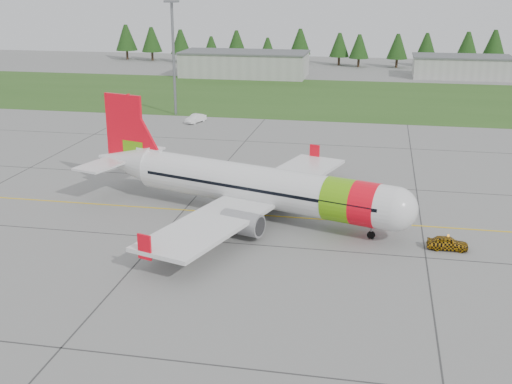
# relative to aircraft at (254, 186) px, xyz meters

# --- Properties ---
(ground) EXTENTS (320.00, 320.00, 0.00)m
(ground) POSITION_rel_aircraft_xyz_m (7.23, -7.64, -3.33)
(ground) COLOR gray
(ground) RESTS_ON ground
(aircraft) EXTENTS (36.97, 34.98, 11.53)m
(aircraft) POSITION_rel_aircraft_xyz_m (0.00, 0.00, 0.00)
(aircraft) COLOR silver
(aircraft) RESTS_ON ground
(follow_me_car) EXTENTS (1.28, 1.51, 3.73)m
(follow_me_car) POSITION_rel_aircraft_xyz_m (19.25, -5.30, -1.46)
(follow_me_car) COLOR #CD8C0B
(follow_me_car) RESTS_ON ground
(service_van) EXTENTS (1.98, 1.94, 4.46)m
(service_van) POSITION_rel_aircraft_xyz_m (-19.18, 44.25, -1.09)
(service_van) COLOR white
(service_van) RESTS_ON ground
(grass_strip) EXTENTS (320.00, 50.00, 0.03)m
(grass_strip) POSITION_rel_aircraft_xyz_m (7.23, 74.36, -3.31)
(grass_strip) COLOR #30561E
(grass_strip) RESTS_ON ground
(taxi_guideline) EXTENTS (120.00, 0.25, 0.02)m
(taxi_guideline) POSITION_rel_aircraft_xyz_m (7.23, 0.36, -3.31)
(taxi_guideline) COLOR gold
(taxi_guideline) RESTS_ON ground
(hangar_west) EXTENTS (32.00, 14.00, 6.00)m
(hangar_west) POSITION_rel_aircraft_xyz_m (-22.77, 102.36, -0.33)
(hangar_west) COLOR #A8A8A3
(hangar_west) RESTS_ON ground
(hangar_east) EXTENTS (24.00, 12.00, 5.20)m
(hangar_east) POSITION_rel_aircraft_xyz_m (32.23, 110.36, -0.73)
(hangar_east) COLOR #A8A8A3
(hangar_east) RESTS_ON ground
(floodlight_mast) EXTENTS (0.50, 0.50, 20.00)m
(floodlight_mast) POSITION_rel_aircraft_xyz_m (-24.77, 50.36, 6.67)
(floodlight_mast) COLOR slate
(floodlight_mast) RESTS_ON ground
(treeline) EXTENTS (160.00, 8.00, 10.00)m
(treeline) POSITION_rel_aircraft_xyz_m (7.23, 130.36, 1.67)
(treeline) COLOR #1C3F14
(treeline) RESTS_ON ground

